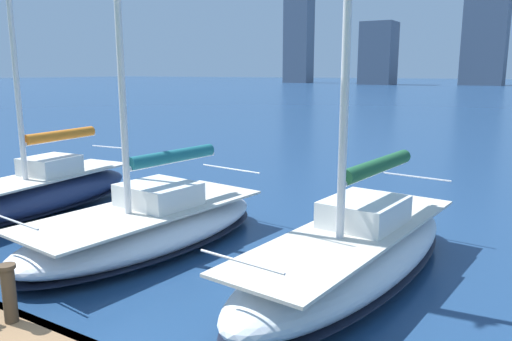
# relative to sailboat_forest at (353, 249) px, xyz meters

# --- Properties ---
(sailboat_forest) EXTENTS (3.15, 8.31, 12.83)m
(sailboat_forest) POSITION_rel_sailboat_forest_xyz_m (0.00, 0.00, 0.00)
(sailboat_forest) COLOR silver
(sailboat_forest) RESTS_ON ground
(sailboat_teal) EXTENTS (3.63, 7.44, 11.20)m
(sailboat_teal) POSITION_rel_sailboat_forest_xyz_m (5.08, 0.72, -0.08)
(sailboat_teal) COLOR white
(sailboat_teal) RESTS_ON ground
(sailboat_orange) EXTENTS (2.81, 7.10, 13.07)m
(sailboat_orange) POSITION_rel_sailboat_forest_xyz_m (10.13, 0.05, 0.03)
(sailboat_orange) COLOR navy
(sailboat_orange) RESTS_ON ground
(mooring_post) EXTENTS (0.26, 0.26, 0.91)m
(mooring_post) POSITION_rel_sailboat_forest_xyz_m (3.38, 5.44, 0.39)
(mooring_post) COLOR #423323
(mooring_post) RESTS_ON dock_pier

